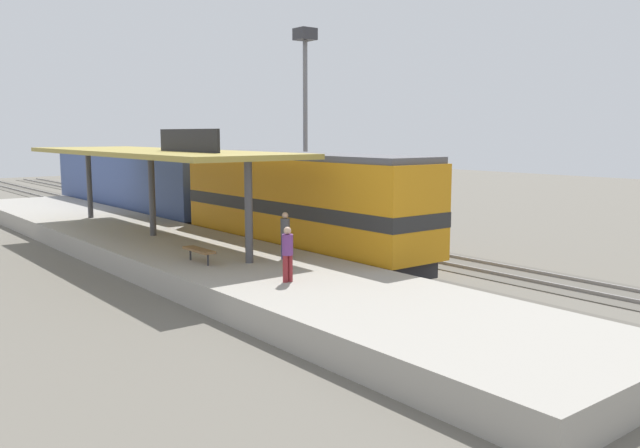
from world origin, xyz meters
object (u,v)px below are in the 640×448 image
locomotive (299,204)px  passenger_carriage_single (133,182)px  light_mast (305,84)px  person_waiting (288,251)px  platform_bench (199,250)px  person_walking (285,233)px

locomotive → passenger_carriage_single: size_ratio=0.72×
light_mast → person_waiting: light_mast is taller
platform_bench → light_mast: (13.80, 12.01, 7.05)m
locomotive → light_mast: bearing=51.6°
platform_bench → light_mast: size_ratio=0.15×
person_walking → passenger_carriage_single: bearing=81.6°
passenger_carriage_single → person_walking: 21.69m
person_walking → light_mast: bearing=50.4°
platform_bench → person_waiting: (0.70, -4.38, 0.51)m
person_waiting → person_walking: same height
light_mast → person_waiting: bearing=-128.6°
passenger_carriage_single → light_mast: 12.82m
light_mast → platform_bench: bearing=-139.0°
locomotive → passenger_carriage_single: bearing=90.0°
person_waiting → passenger_carriage_single: bearing=77.8°
platform_bench → person_waiting: 4.47m
light_mast → person_walking: (-10.98, -13.29, -6.54)m
light_mast → person_waiting: 21.98m
passenger_carriage_single → light_mast: (7.80, -8.16, 6.08)m
locomotive → person_walking: size_ratio=8.44×
person_waiting → person_walking: size_ratio=1.00×
person_waiting → platform_bench: bearing=99.1°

